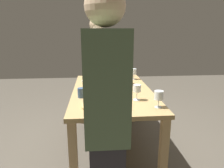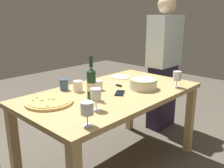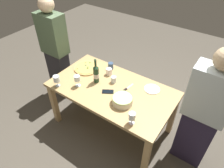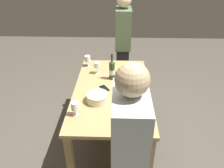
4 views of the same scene
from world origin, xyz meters
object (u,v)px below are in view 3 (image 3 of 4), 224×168
at_px(wine_bottle, 96,74).
at_px(wine_glass_far_left, 56,79).
at_px(side_plate, 152,89).
at_px(person_guest_left, 55,51).
at_px(person_host, 203,114).
at_px(pizza, 87,68).
at_px(cell_phone, 108,92).
at_px(wine_glass_by_bottle, 77,79).
at_px(serving_bowl, 122,100).
at_px(cup_ceramic, 109,72).
at_px(pizza_knife, 127,88).
at_px(dining_table, 112,93).
at_px(wine_glass_near_pizza, 132,117).
at_px(cup_spare, 111,66).
at_px(cup_amber, 114,80).

distance_m(wine_bottle, wine_glass_far_left, 0.51).
height_order(side_plate, person_guest_left, person_guest_left).
relative_size(wine_glass_far_left, person_host, 0.10).
relative_size(pizza, cell_phone, 2.51).
bearing_deg(wine_glass_by_bottle, wine_glass_far_left, -144.75).
relative_size(wine_bottle, wine_glass_by_bottle, 2.20).
bearing_deg(wine_bottle, cell_phone, -18.41).
distance_m(serving_bowl, person_guest_left, 1.46).
height_order(pizza, cup_ceramic, cup_ceramic).
bearing_deg(pizza_knife, serving_bowl, -70.41).
relative_size(wine_glass_by_bottle, side_plate, 0.77).
bearing_deg(dining_table, wine_bottle, -178.04).
bearing_deg(pizza, wine_bottle, -26.69).
height_order(cell_phone, person_host, person_host).
bearing_deg(side_plate, wine_glass_near_pizza, -83.90).
bearing_deg(wine_bottle, serving_bowl, -15.82).
height_order(wine_glass_far_left, pizza_knife, wine_glass_far_left).
relative_size(wine_bottle, cup_ceramic, 3.63).
xyz_separation_m(wine_bottle, wine_glass_far_left, (-0.36, -0.36, -0.02)).
relative_size(serving_bowl, cup_ceramic, 2.64).
relative_size(wine_glass_far_left, cup_ceramic, 1.61).
bearing_deg(pizza_knife, person_guest_left, 178.42).
relative_size(cup_spare, side_plate, 0.49).
bearing_deg(cell_phone, cup_spare, -1.54).
xyz_separation_m(serving_bowl, wine_glass_near_pizza, (0.24, -0.20, 0.05)).
bearing_deg(person_host, wine_bottle, -1.14).
bearing_deg(wine_glass_near_pizza, side_plate, 96.10).
relative_size(wine_glass_by_bottle, cup_amber, 1.78).
xyz_separation_m(wine_glass_near_pizza, pizza_knife, (-0.33, 0.45, -0.10)).
bearing_deg(cup_amber, person_host, 2.25).
height_order(wine_glass_by_bottle, pizza_knife, wine_glass_by_bottle).
height_order(serving_bowl, wine_bottle, wine_bottle).
height_order(cup_amber, cup_ceramic, cup_ceramic).
relative_size(serving_bowl, cell_phone, 1.75).
bearing_deg(wine_bottle, person_host, 7.03).
bearing_deg(wine_glass_by_bottle, cup_ceramic, 66.30).
distance_m(cup_spare, pizza_knife, 0.49).
distance_m(dining_table, cell_phone, 0.13).
bearing_deg(wine_bottle, dining_table, 1.96).
distance_m(serving_bowl, wine_glass_far_left, 0.89).
height_order(pizza, wine_glass_by_bottle, wine_glass_by_bottle).
bearing_deg(person_guest_left, wine_glass_by_bottle, -17.53).
bearing_deg(cup_spare, cup_amber, -47.42).
bearing_deg(pizza_knife, wine_glass_by_bottle, -150.70).
relative_size(serving_bowl, wine_glass_near_pizza, 1.66).
relative_size(wine_glass_near_pizza, pizza_knife, 0.78).
xyz_separation_m(wine_glass_by_bottle, wine_glass_far_left, (-0.22, -0.15, -0.01)).
height_order(cup_spare, cell_phone, cup_spare).
distance_m(dining_table, cup_amber, 0.18).
xyz_separation_m(serving_bowl, person_guest_left, (-1.43, 0.29, 0.04)).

